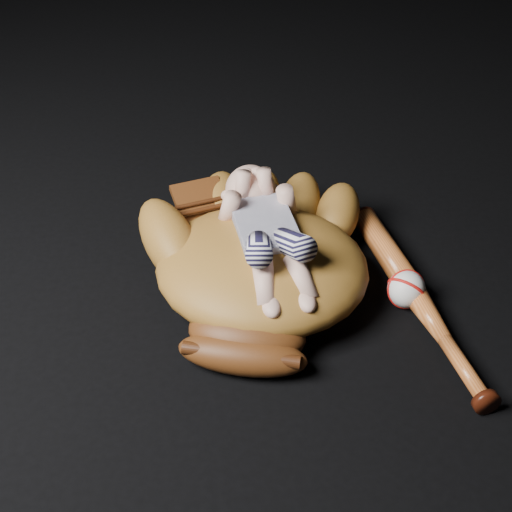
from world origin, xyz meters
name	(u,v)px	position (x,y,z in m)	size (l,w,h in m)	color
baseball_glove	(262,259)	(-0.06, 0.01, 0.08)	(0.47, 0.54, 0.17)	brown
newborn_baby	(269,233)	(-0.04, 0.01, 0.14)	(0.17, 0.36, 0.15)	#DAA38C
baseball_bat	(417,298)	(0.22, -0.06, 0.02)	(0.05, 0.52, 0.05)	#B45823
baseball	(406,289)	(0.20, -0.05, 0.03)	(0.07, 0.07, 0.07)	white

